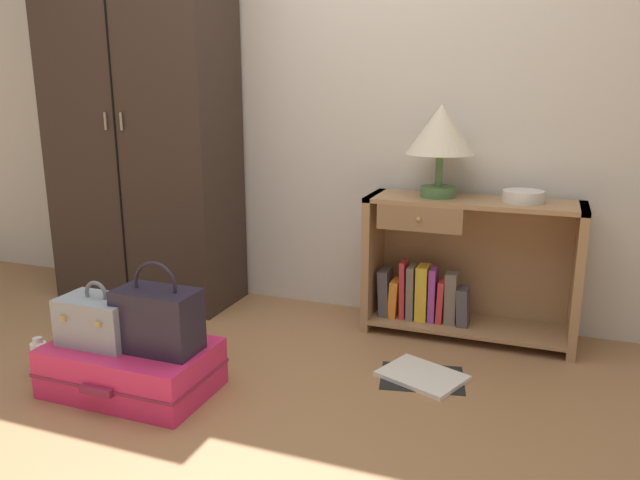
{
  "coord_description": "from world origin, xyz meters",
  "views": [
    {
      "loc": [
        1.08,
        -1.66,
        1.21
      ],
      "look_at": [
        0.16,
        0.78,
        0.55
      ],
      "focal_mm": 34.33,
      "sensor_mm": 36.0,
      "label": 1
    }
  ],
  "objects_px": {
    "table_lamp": "(441,133)",
    "handbag": "(158,319)",
    "suitcase_large": "(132,367)",
    "bookshelf": "(459,270)",
    "open_book_on_floor": "(422,376)",
    "bottle": "(40,358)",
    "bowl": "(523,196)",
    "wardrobe": "(141,119)",
    "train_case": "(99,320)"
  },
  "relations": [
    {
      "from": "bookshelf",
      "to": "table_lamp",
      "type": "height_order",
      "value": "table_lamp"
    },
    {
      "from": "suitcase_large",
      "to": "bottle",
      "type": "height_order",
      "value": "suitcase_large"
    },
    {
      "from": "bookshelf",
      "to": "handbag",
      "type": "distance_m",
      "value": 1.47
    },
    {
      "from": "table_lamp",
      "to": "handbag",
      "type": "distance_m",
      "value": 1.54
    },
    {
      "from": "bookshelf",
      "to": "suitcase_large",
      "type": "bearing_deg",
      "value": -136.71
    },
    {
      "from": "wardrobe",
      "to": "bowl",
      "type": "bearing_deg",
      "value": 1.97
    },
    {
      "from": "bowl",
      "to": "bottle",
      "type": "xyz_separation_m",
      "value": [
        -1.87,
        -1.1,
        -0.64
      ]
    },
    {
      "from": "bowl",
      "to": "bottle",
      "type": "relative_size",
      "value": 1.09
    },
    {
      "from": "table_lamp",
      "to": "handbag",
      "type": "xyz_separation_m",
      "value": [
        -0.88,
        -1.07,
        -0.67
      ]
    },
    {
      "from": "suitcase_large",
      "to": "open_book_on_floor",
      "type": "xyz_separation_m",
      "value": [
        1.08,
        0.52,
        -0.09
      ]
    },
    {
      "from": "bowl",
      "to": "train_case",
      "type": "xyz_separation_m",
      "value": [
        -1.54,
        -1.1,
        -0.42
      ]
    },
    {
      "from": "bottle",
      "to": "table_lamp",
      "type": "bearing_deg",
      "value": 36.74
    },
    {
      "from": "handbag",
      "to": "open_book_on_floor",
      "type": "bearing_deg",
      "value": 28.81
    },
    {
      "from": "bookshelf",
      "to": "open_book_on_floor",
      "type": "relative_size",
      "value": 2.51
    },
    {
      "from": "handbag",
      "to": "suitcase_large",
      "type": "bearing_deg",
      "value": -179.27
    },
    {
      "from": "bowl",
      "to": "suitcase_large",
      "type": "xyz_separation_m",
      "value": [
        -1.41,
        -1.07,
        -0.61
      ]
    },
    {
      "from": "wardrobe",
      "to": "table_lamp",
      "type": "relative_size",
      "value": 4.69
    },
    {
      "from": "bookshelf",
      "to": "bowl",
      "type": "bearing_deg",
      "value": -0.59
    },
    {
      "from": "bowl",
      "to": "open_book_on_floor",
      "type": "bearing_deg",
      "value": -120.78
    },
    {
      "from": "suitcase_large",
      "to": "train_case",
      "type": "relative_size",
      "value": 2.18
    },
    {
      "from": "bookshelf",
      "to": "handbag",
      "type": "bearing_deg",
      "value": -133.01
    },
    {
      "from": "bowl",
      "to": "bottle",
      "type": "bearing_deg",
      "value": -149.54
    },
    {
      "from": "table_lamp",
      "to": "bowl",
      "type": "relative_size",
      "value": 2.35
    },
    {
      "from": "open_book_on_floor",
      "to": "suitcase_large",
      "type": "bearing_deg",
      "value": -154.34
    },
    {
      "from": "bowl",
      "to": "suitcase_large",
      "type": "bearing_deg",
      "value": -142.79
    },
    {
      "from": "bookshelf",
      "to": "suitcase_large",
      "type": "distance_m",
      "value": 1.59
    },
    {
      "from": "suitcase_large",
      "to": "open_book_on_floor",
      "type": "bearing_deg",
      "value": 25.66
    },
    {
      "from": "wardrobe",
      "to": "bowl",
      "type": "height_order",
      "value": "wardrobe"
    },
    {
      "from": "wardrobe",
      "to": "bookshelf",
      "type": "distance_m",
      "value": 1.89
    },
    {
      "from": "table_lamp",
      "to": "suitcase_large",
      "type": "relative_size",
      "value": 0.66
    },
    {
      "from": "bottle",
      "to": "open_book_on_floor",
      "type": "xyz_separation_m",
      "value": [
        1.54,
        0.55,
        -0.07
      ]
    },
    {
      "from": "bookshelf",
      "to": "bottle",
      "type": "height_order",
      "value": "bookshelf"
    },
    {
      "from": "table_lamp",
      "to": "train_case",
      "type": "xyz_separation_m",
      "value": [
        -1.14,
        -1.1,
        -0.7
      ]
    },
    {
      "from": "bookshelf",
      "to": "handbag",
      "type": "height_order",
      "value": "bookshelf"
    },
    {
      "from": "wardrobe",
      "to": "table_lamp",
      "type": "distance_m",
      "value": 1.64
    },
    {
      "from": "train_case",
      "to": "bottle",
      "type": "distance_m",
      "value": 0.4
    },
    {
      "from": "table_lamp",
      "to": "handbag",
      "type": "height_order",
      "value": "table_lamp"
    },
    {
      "from": "suitcase_large",
      "to": "handbag",
      "type": "height_order",
      "value": "handbag"
    },
    {
      "from": "suitcase_large",
      "to": "open_book_on_floor",
      "type": "distance_m",
      "value": 1.21
    },
    {
      "from": "wardrobe",
      "to": "train_case",
      "type": "bearing_deg",
      "value": -64.38
    },
    {
      "from": "wardrobe",
      "to": "bookshelf",
      "type": "height_order",
      "value": "wardrobe"
    },
    {
      "from": "train_case",
      "to": "bowl",
      "type": "bearing_deg",
      "value": 35.63
    },
    {
      "from": "bookshelf",
      "to": "open_book_on_floor",
      "type": "distance_m",
      "value": 0.64
    },
    {
      "from": "wardrobe",
      "to": "bottle",
      "type": "bearing_deg",
      "value": -81.22
    },
    {
      "from": "bookshelf",
      "to": "table_lamp",
      "type": "xyz_separation_m",
      "value": [
        -0.12,
        0.0,
        0.66
      ]
    },
    {
      "from": "handbag",
      "to": "bottle",
      "type": "xyz_separation_m",
      "value": [
        -0.6,
        -0.03,
        -0.25
      ]
    },
    {
      "from": "suitcase_large",
      "to": "bottle",
      "type": "distance_m",
      "value": 0.46
    },
    {
      "from": "bookshelf",
      "to": "wardrobe",
      "type": "bearing_deg",
      "value": -177.64
    },
    {
      "from": "wardrobe",
      "to": "bookshelf",
      "type": "bearing_deg",
      "value": 2.36
    },
    {
      "from": "handbag",
      "to": "table_lamp",
      "type": "bearing_deg",
      "value": 50.65
    }
  ]
}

